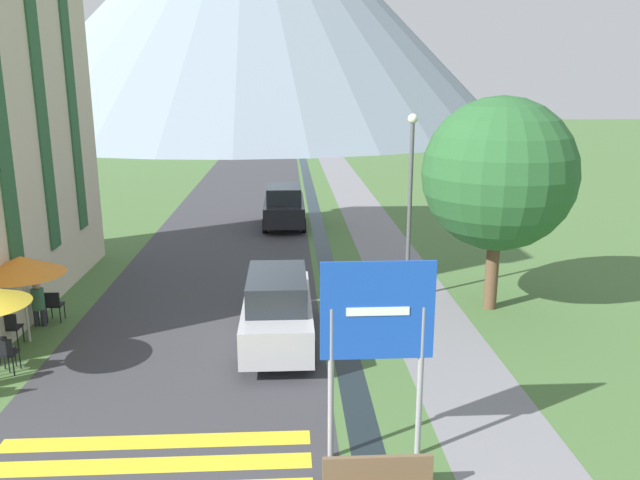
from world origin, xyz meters
TOP-DOWN VIEW (x-y plane):
  - ground_plane at (0.00, 20.00)m, footprint 160.00×160.00m
  - road at (-2.50, 30.00)m, footprint 6.40×60.00m
  - footpath at (3.60, 30.00)m, footprint 2.20×60.00m
  - drainage_channel at (1.20, 30.00)m, footprint 0.60×60.00m
  - crosswalk_marking at (-2.50, 3.43)m, footprint 5.44×1.84m
  - road_sign at (1.29, 3.50)m, footprint 1.85×0.11m
  - parked_car_near at (-0.40, 8.30)m, footprint 1.71×4.34m
  - parked_car_far at (-0.27, 21.04)m, footprint 1.83×4.09m
  - cafe_chair_near_right at (-6.43, 7.14)m, footprint 0.40×0.40m
  - cafe_chair_near_left at (-6.26, 6.99)m, footprint 0.40×0.40m
  - cafe_chair_middle at (-6.79, 8.49)m, footprint 0.40×0.40m
  - cafe_chair_far_left at (-6.32, 10.03)m, footprint 0.40×0.40m
  - cafe_umbrella_middle_orange at (-6.48, 8.74)m, footprint 2.03×2.03m
  - person_seated_near at (-6.61, 9.78)m, footprint 0.32×0.32m
  - streetlamp at (3.35, 11.43)m, footprint 0.28×0.28m
  - tree_by_path at (5.53, 10.47)m, footprint 4.11×4.11m

SIDE VIEW (x-z plane):
  - ground_plane at x=0.00m, z-range 0.00..0.00m
  - drainage_channel at x=1.20m, z-range 0.00..0.00m
  - road at x=-2.50m, z-range 0.00..0.01m
  - footpath at x=3.60m, z-range 0.00..0.01m
  - crosswalk_marking at x=-2.50m, z-range 0.00..0.01m
  - cafe_chair_near_right at x=-6.43m, z-range 0.09..0.94m
  - cafe_chair_near_left at x=-6.26m, z-range 0.09..0.94m
  - cafe_chair_middle at x=-6.79m, z-range 0.09..0.94m
  - cafe_chair_far_left at x=-6.32m, z-range 0.09..0.94m
  - person_seated_near at x=-6.61m, z-range 0.07..1.29m
  - parked_car_near at x=-0.40m, z-range 0.00..1.82m
  - parked_car_far at x=-0.27m, z-range 0.00..1.82m
  - cafe_umbrella_middle_orange at x=-6.48m, z-range 0.86..3.04m
  - road_sign at x=1.29m, z-range 0.57..4.03m
  - streetlamp at x=3.35m, z-range 0.48..5.82m
  - tree_by_path at x=5.53m, z-range 0.86..6.72m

